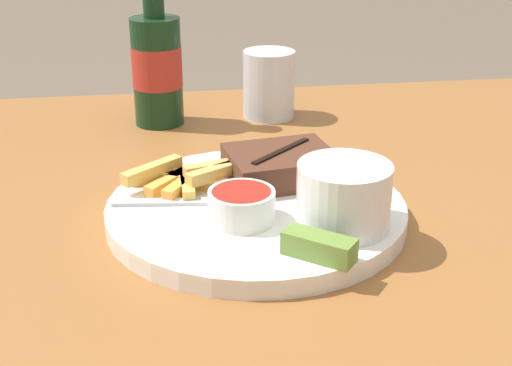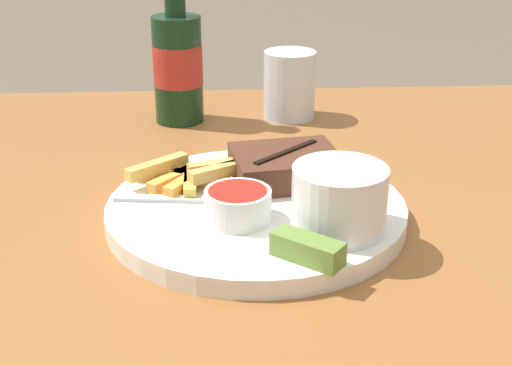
{
  "view_description": "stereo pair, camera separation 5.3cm",
  "coord_description": "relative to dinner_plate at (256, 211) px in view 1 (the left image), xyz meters",
  "views": [
    {
      "loc": [
        -0.09,
        -0.6,
        1.03
      ],
      "look_at": [
        0.0,
        0.0,
        0.76
      ],
      "focal_mm": 50.0,
      "sensor_mm": 36.0,
      "label": 1
    },
    {
      "loc": [
        -0.04,
        -0.61,
        1.03
      ],
      "look_at": [
        0.0,
        0.0,
        0.76
      ],
      "focal_mm": 50.0,
      "sensor_mm": 36.0,
      "label": 2
    }
  ],
  "objects": [
    {
      "name": "dipping_sauce_cup",
      "position": [
        -0.02,
        -0.04,
        0.03
      ],
      "size": [
        0.06,
        0.06,
        0.03
      ],
      "color": "silver",
      "rests_on": "dinner_plate"
    },
    {
      "name": "steak_portion",
      "position": [
        0.03,
        0.05,
        0.02
      ],
      "size": [
        0.12,
        0.1,
        0.03
      ],
      "color": "#512D1E",
      "rests_on": "dinner_plate"
    },
    {
      "name": "pickle_spear",
      "position": [
        0.03,
        -0.11,
        0.02
      ],
      "size": [
        0.06,
        0.05,
        0.02
      ],
      "color": "olive",
      "rests_on": "dinner_plate"
    },
    {
      "name": "fork_utensil",
      "position": [
        -0.07,
        0.01,
        0.01
      ],
      "size": [
        0.13,
        0.03,
        0.0
      ],
      "rotation": [
        0.0,
        0.0,
        6.17
      ],
      "color": "#B7B7BC",
      "rests_on": "dinner_plate"
    },
    {
      "name": "knife_utensil",
      "position": [
        0.0,
        0.03,
        0.01
      ],
      "size": [
        0.04,
        0.17,
        0.01
      ],
      "rotation": [
        0.0,
        0.0,
        1.44
      ],
      "color": "#B7B7BC",
      "rests_on": "dinner_plate"
    },
    {
      "name": "fries_pile",
      "position": [
        -0.06,
        0.05,
        0.02
      ],
      "size": [
        0.12,
        0.07,
        0.02
      ],
      "color": "#E9B752",
      "rests_on": "dinner_plate"
    },
    {
      "name": "beer_bottle",
      "position": [
        -0.08,
        0.3,
        0.07
      ],
      "size": [
        0.06,
        0.06,
        0.22
      ],
      "color": "#143319",
      "rests_on": "dining_table"
    },
    {
      "name": "coleslaw_cup",
      "position": [
        0.07,
        -0.06,
        0.04
      ],
      "size": [
        0.08,
        0.08,
        0.06
      ],
      "color": "white",
      "rests_on": "dinner_plate"
    },
    {
      "name": "dinner_plate",
      "position": [
        0.0,
        0.0,
        0.0
      ],
      "size": [
        0.28,
        0.28,
        0.02
      ],
      "color": "white",
      "rests_on": "dining_table"
    },
    {
      "name": "drinking_glass",
      "position": [
        0.06,
        0.31,
        0.04
      ],
      "size": [
        0.07,
        0.07,
        0.09
      ],
      "color": "silver",
      "rests_on": "dining_table"
    },
    {
      "name": "dining_table",
      "position": [
        0.0,
        0.0,
        -0.1
      ],
      "size": [
        1.1,
        0.88,
        0.72
      ],
      "color": "#935B2D",
      "rests_on": "ground_plane"
    }
  ]
}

